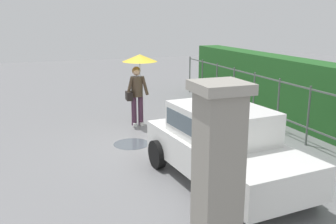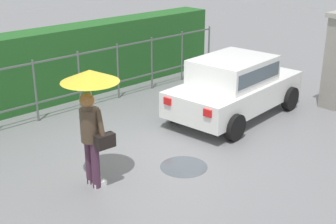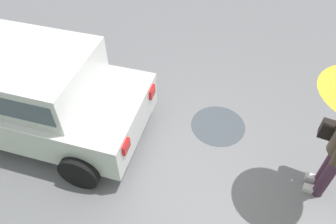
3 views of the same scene
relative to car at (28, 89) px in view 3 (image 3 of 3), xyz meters
The scene contains 3 objects.
ground_plane 2.51m from the car, behind, with size 40.00×40.00×0.00m, color slate.
car is the anchor object (origin of this frame).
puddle_near 3.09m from the car, 159.22° to the right, with size 0.92×0.92×0.00m, color #4C545B.
Camera 3 is at (-0.94, 2.82, 4.11)m, focal length 34.37 mm.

